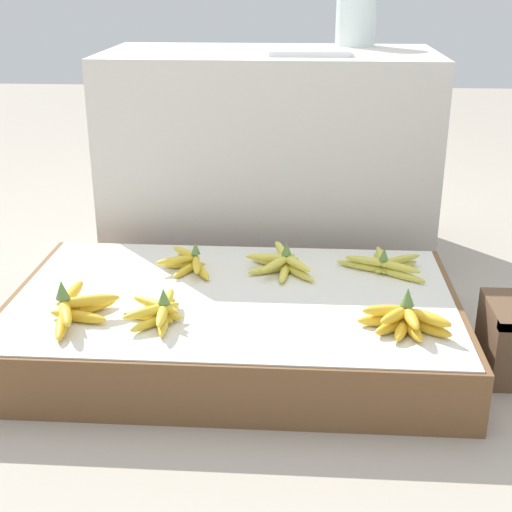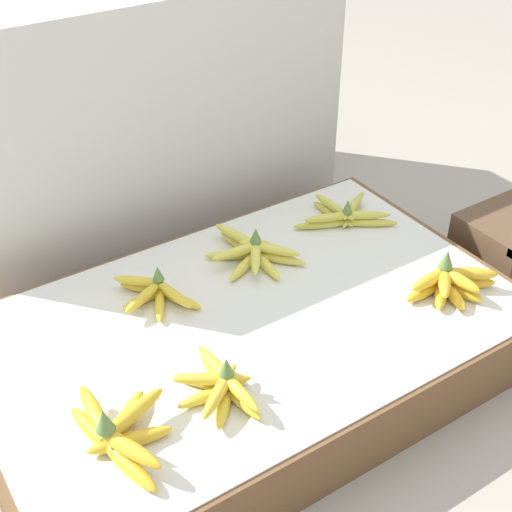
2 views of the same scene
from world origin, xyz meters
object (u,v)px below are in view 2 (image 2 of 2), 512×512
banana_bunch_front_left (118,432)px  banana_bunch_front_right (450,283)px  banana_bunch_middle_midleft (155,293)px  banana_bunch_middle_midright (252,252)px  banana_bunch_middle_right (345,214)px  banana_bunch_front_midleft (221,385)px

banana_bunch_front_left → banana_bunch_front_right: bearing=-0.9°
banana_bunch_front_right → banana_bunch_middle_midleft: 0.69m
banana_bunch_front_right → banana_bunch_middle_midright: banana_bunch_front_right is taller
banana_bunch_middle_midleft → banana_bunch_middle_right: (0.58, 0.03, 0.00)m
banana_bunch_middle_midleft → banana_bunch_front_right: bearing=-30.8°
banana_bunch_middle_midright → banana_bunch_middle_right: 0.31m
banana_bunch_front_left → banana_bunch_front_right: (0.84, -0.01, -0.00)m
banana_bunch_middle_midright → banana_bunch_front_midleft: bearing=-130.5°
banana_bunch_middle_midright → banana_bunch_front_left: bearing=-145.8°
banana_bunch_front_left → banana_bunch_middle_right: (0.83, 0.37, -0.01)m
banana_bunch_front_left → banana_bunch_front_midleft: 0.22m
banana_bunch_front_midleft → banana_bunch_middle_midright: (0.30, 0.35, -0.00)m
banana_bunch_front_left → banana_bunch_middle_right: size_ratio=1.07×
banana_bunch_middle_midleft → banana_bunch_middle_right: size_ratio=0.80×
banana_bunch_middle_midright → banana_bunch_middle_midleft: bearing=-176.9°
banana_bunch_front_right → banana_bunch_middle_midleft: banana_bunch_front_right is taller
banana_bunch_middle_midright → banana_bunch_middle_right: bearing=2.3°
banana_bunch_front_midleft → banana_bunch_middle_midleft: 0.34m
banana_bunch_front_midleft → banana_bunch_middle_midleft: bearing=85.9°
banana_bunch_front_midleft → banana_bunch_middle_midright: 0.46m
banana_bunch_front_left → banana_bunch_middle_midright: (0.52, 0.35, -0.01)m
banana_bunch_front_midleft → banana_bunch_middle_midright: bearing=49.5°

